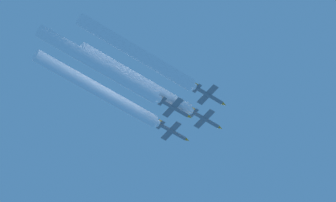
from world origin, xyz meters
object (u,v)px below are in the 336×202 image
(jet_lead, at_px, (206,120))
(jet_left_wingman, at_px, (173,132))
(jet_slot, at_px, (175,109))
(jet_right_wingman, at_px, (210,96))

(jet_lead, height_order, jet_left_wingman, jet_lead)
(jet_slot, bearing_deg, jet_lead, 90.07)
(jet_left_wingman, bearing_deg, jet_right_wingman, 1.57)
(jet_left_wingman, bearing_deg, jet_lead, 34.39)
(jet_left_wingman, bearing_deg, jet_slot, -33.35)
(jet_lead, height_order, jet_slot, jet_lead)
(jet_left_wingman, height_order, jet_right_wingman, jet_right_wingman)
(jet_left_wingman, xyz_separation_m, jet_slot, (9.49, -6.24, -1.82))
(jet_lead, xyz_separation_m, jet_left_wingman, (-9.47, -6.48, -1.64))
(jet_right_wingman, height_order, jet_slot, jet_right_wingman)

